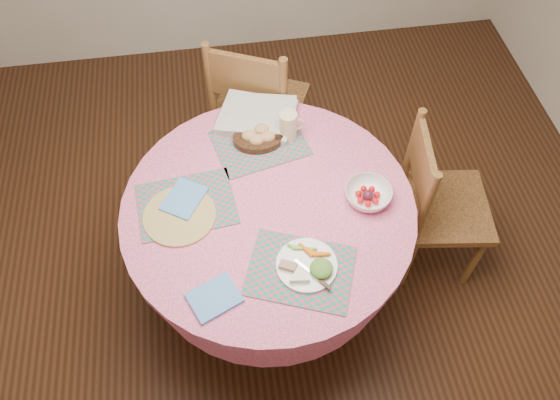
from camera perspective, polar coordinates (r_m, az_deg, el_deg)
The scene contains 16 objects.
ground at distance 2.93m, azimuth -0.98°, elevation -9.02°, with size 4.00×4.00×0.00m, color #331C0F.
room_envelope at distance 1.59m, azimuth -1.90°, elevation 19.76°, with size 4.01×4.01×2.71m.
dining_table at distance 2.44m, azimuth -1.16°, elevation -3.20°, with size 1.24×1.24×0.75m.
chair_right at distance 2.72m, azimuth 16.06°, elevation -0.24°, with size 0.46×0.48×0.93m.
chair_back at distance 2.99m, azimuth -2.46°, elevation 9.85°, with size 0.60×0.59×0.99m.
placemat_front at distance 2.12m, azimuth 2.15°, elevation -7.38°, with size 0.40×0.30×0.01m, color #17826B.
placemat_left at distance 2.31m, azimuth -9.74°, elevation -0.41°, with size 0.40×0.30×0.01m, color #17826B.
placemat_back at distance 2.49m, azimuth -2.11°, elevation 5.96°, with size 0.40×0.30×0.01m, color #17826B.
wicker_trivet at distance 2.28m, azimuth -10.45°, elevation -1.63°, with size 0.30×0.30×0.01m, color #A58247.
napkin_near at distance 2.07m, azimuth -6.86°, elevation -10.12°, with size 0.18×0.14×0.01m, color #538DD6.
napkin_far at distance 2.32m, azimuth -10.00°, elevation 0.11°, with size 0.18×0.14×0.01m, color #538DD6.
dinner_plate at distance 2.11m, azimuth 3.07°, elevation -6.81°, with size 0.24×0.24×0.05m.
bread_bowl at distance 2.47m, azimuth -2.27°, elevation 6.64°, with size 0.23×0.23×0.08m.
latte_mug at distance 2.46m, azimuth 0.91°, elevation 7.81°, with size 0.12×0.08×0.14m.
fruit_bowl at distance 2.30m, azimuth 9.19°, elevation 0.53°, with size 0.24×0.24×0.06m.
newspaper_stack at distance 2.57m, azimuth -2.37°, elevation 8.74°, with size 0.42×0.38×0.04m.
Camera 1 is at (-0.15, -1.29, 2.62)m, focal length 35.00 mm.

